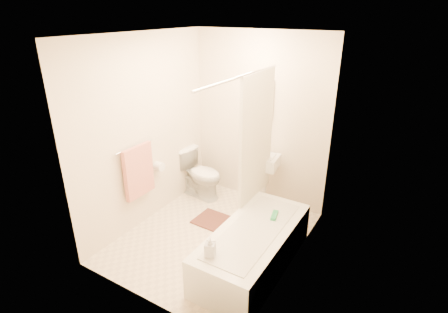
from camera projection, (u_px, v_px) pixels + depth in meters
The scene contains 17 objects.
floor at pixel (214, 237), 4.37m from camera, with size 2.40×2.40×0.00m, color beige.
ceiling at pixel (211, 34), 3.43m from camera, with size 2.40×2.40×0.00m, color white.
wall_back at pixel (259, 120), 4.84m from camera, with size 2.00×0.02×2.40m, color beige.
wall_left at pixel (146, 132), 4.38m from camera, with size 0.02×2.40×2.40m, color beige.
wall_right at pixel (298, 167), 3.42m from camera, with size 0.02×2.40×2.40m, color beige.
mirror at pixel (260, 99), 4.71m from camera, with size 0.40×0.03×0.55m, color white.
curtain_rod at pixel (242, 76), 3.52m from camera, with size 0.03×0.03×1.70m, color silver.
shower_curtain at pixel (256, 138), 4.14m from camera, with size 0.04×0.80×1.55m, color silver.
towel_bar at pixel (134, 147), 4.20m from camera, with size 0.02×0.02×0.60m, color silver.
towel at pixel (139, 171), 4.31m from camera, with size 0.06×0.45×0.66m, color #CC7266.
toilet_paper at pixel (159, 166), 4.63m from camera, with size 0.12×0.12×0.11m, color white.
toilet at pixel (200, 174), 5.22m from camera, with size 0.40×0.72×0.71m, color white.
sink at pixel (261, 179), 4.86m from camera, with size 0.45×0.36×0.88m, color white, non-canonical shape.
bathtub at pixel (253, 247), 3.81m from camera, with size 0.70×1.61×0.45m, color white, non-canonical shape.
bath_mat at pixel (216, 221), 4.66m from camera, with size 0.56×0.42×0.02m, color #4D1F19.
soap_bottle at pixel (210, 247), 3.29m from camera, with size 0.10×0.10×0.21m, color silver.
scrub_brush at pixel (274, 216), 3.95m from camera, with size 0.06×0.19×0.04m, color #299A55.
Camera 1 is at (1.99, -3.04, 2.63)m, focal length 28.00 mm.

